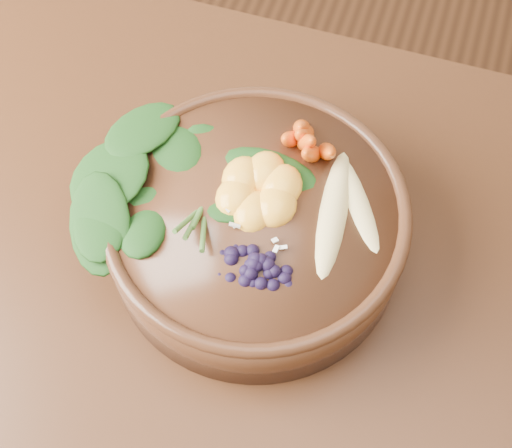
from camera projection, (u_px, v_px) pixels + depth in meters
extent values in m
cylinder|color=#331C0C|center=(88.00, 160.00, 1.38)|extent=(0.07, 0.07, 0.71)
cube|color=#422312|center=(484.00, 401.00, 0.77)|extent=(1.60, 0.90, 0.04)
cylinder|color=#502B17|center=(256.00, 228.00, 0.80)|extent=(0.41, 0.41, 0.09)
ellipsoid|color=#E0CC84|center=(359.00, 196.00, 0.75)|extent=(0.12, 0.16, 0.03)
ellipsoid|color=#E0CC84|center=(335.00, 204.00, 0.74)|extent=(0.05, 0.17, 0.03)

